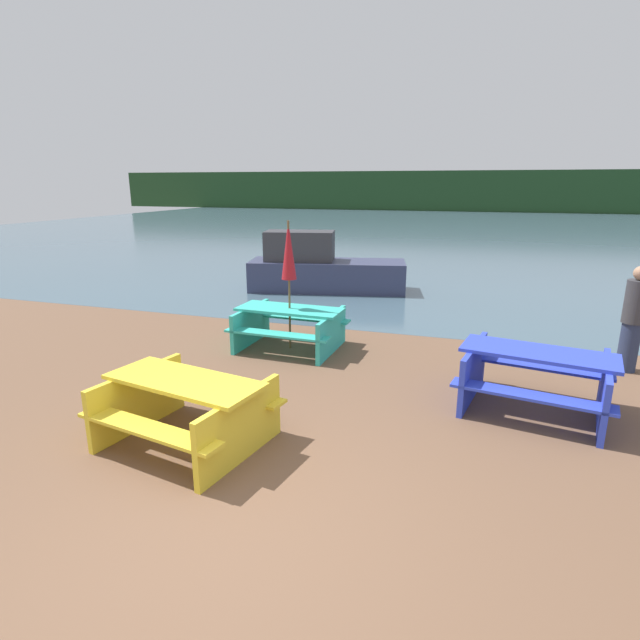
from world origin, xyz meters
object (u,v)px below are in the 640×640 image
picnic_table_teal (290,324)px  umbrella_crimson (289,252)px  person (633,319)px  picnic_table_yellow (186,405)px  boat (321,269)px  picnic_table_blue (536,375)px

picnic_table_teal → umbrella_crimson: bearing=0.0°
person → picnic_table_yellow: bearing=-142.4°
picnic_table_yellow → person: person is taller
picnic_table_teal → person: person is taller
picnic_table_teal → person: 5.37m
umbrella_crimson → picnic_table_yellow: bearing=-88.1°
picnic_table_yellow → picnic_table_teal: 3.45m
boat → person: 7.63m
picnic_table_blue → picnic_table_yellow: bearing=-150.9°
picnic_table_teal → boat: size_ratio=0.43×
picnic_table_blue → person: person is taller
umbrella_crimson → picnic_table_blue: bearing=-19.6°
picnic_table_yellow → picnic_table_blue: 4.27m
person → boat: bearing=145.8°
umbrella_crimson → boat: bearing=101.4°
boat → picnic_table_teal: bearing=-90.4°
umbrella_crimson → boat: umbrella_crimson is taller
picnic_table_blue → picnic_table_teal: 4.07m
picnic_table_blue → umbrella_crimson: (-3.84, 1.37, 1.22)m
picnic_table_teal → picnic_table_blue: bearing=-19.6°
boat → person: bearing=-46.0°
picnic_table_teal → umbrella_crimson: size_ratio=0.84×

